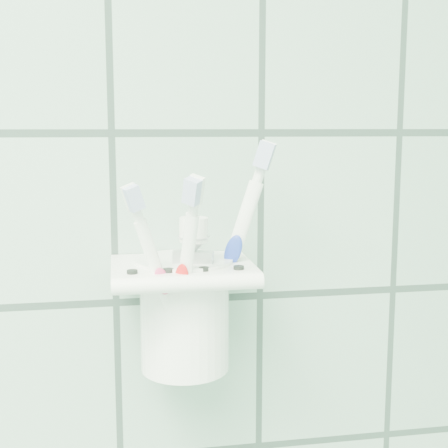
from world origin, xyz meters
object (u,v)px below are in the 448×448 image
cup (185,310)px  toothbrush_pink (189,270)px  holder_bracket (182,272)px  toothbrush_orange (173,264)px  toothpaste_tube (191,282)px  toothbrush_blue (199,246)px

cup → toothbrush_pink: size_ratio=0.59×
cup → toothbrush_pink: (0.00, -0.02, 0.04)m
holder_bracket → cup: (0.00, 0.00, -0.04)m
holder_bracket → toothbrush_pink: toothbrush_pink is taller
holder_bracket → cup: 0.04m
holder_bracket → toothbrush_orange: (-0.01, -0.01, 0.01)m
cup → toothbrush_pink: toothbrush_pink is taller
toothbrush_pink → toothpaste_tube: size_ratio=1.30×
toothbrush_pink → cup: bearing=74.8°
cup → toothpaste_tube: bearing=-78.1°
toothbrush_orange → toothpaste_tube: size_ratio=1.36×
holder_bracket → toothbrush_pink: bearing=-76.7°
cup → toothbrush_orange: 0.05m
toothpaste_tube → holder_bracket: bearing=132.0°
holder_bracket → toothbrush_blue: 0.03m
holder_bracket → toothpaste_tube: size_ratio=0.92×
holder_bracket → toothbrush_pink: size_ratio=0.71×
holder_bracket → toothbrush_pink: 0.02m
toothbrush_blue → toothbrush_orange: size_ratio=1.13×
holder_bracket → toothpaste_tube: (0.01, -0.01, -0.01)m
toothpaste_tube → cup: bearing=119.8°
cup → toothpaste_tube: 0.04m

